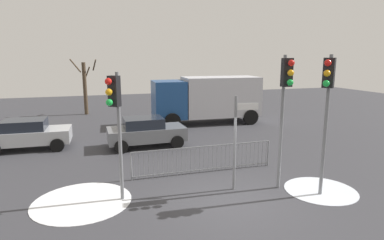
# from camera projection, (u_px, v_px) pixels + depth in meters

# --- Properties ---
(ground_plane) EXTENTS (60.00, 60.00, 0.00)m
(ground_plane) POSITION_uv_depth(u_px,v_px,m) (231.00, 200.00, 10.09)
(ground_plane) COLOR #38383D
(traffic_light_foreground_left) EXTENTS (0.46, 0.48, 4.00)m
(traffic_light_foreground_left) POSITION_uv_depth(u_px,v_px,m) (115.00, 109.00, 9.44)
(traffic_light_foreground_left) COLOR slate
(traffic_light_foreground_left) RESTS_ON ground
(traffic_light_rear_left) EXTENTS (0.34, 0.57, 4.50)m
(traffic_light_rear_left) POSITION_uv_depth(u_px,v_px,m) (285.00, 93.00, 10.28)
(traffic_light_rear_left) COLOR slate
(traffic_light_rear_left) RESTS_ON ground
(traffic_light_rear_right) EXTENTS (0.48, 0.45, 4.51)m
(traffic_light_rear_right) POSITION_uv_depth(u_px,v_px,m) (327.00, 95.00, 9.76)
(traffic_light_rear_right) COLOR slate
(traffic_light_rear_right) RESTS_ON ground
(direction_sign_post) EXTENTS (0.78, 0.21, 3.20)m
(direction_sign_post) POSITION_uv_depth(u_px,v_px,m) (237.00, 138.00, 10.59)
(direction_sign_post) COLOR slate
(direction_sign_post) RESTS_ON ground
(pedestrian_guard_railing) EXTENTS (5.64, 0.09, 1.07)m
(pedestrian_guard_railing) POSITION_uv_depth(u_px,v_px,m) (204.00, 159.00, 12.39)
(pedestrian_guard_railing) COLOR slate
(pedestrian_guard_railing) RESTS_ON ground
(car_silver_mid) EXTENTS (3.85, 2.01, 1.47)m
(car_silver_mid) POSITION_uv_depth(u_px,v_px,m) (28.00, 134.00, 15.50)
(car_silver_mid) COLOR #B2B5BA
(car_silver_mid) RESTS_ON ground
(car_grey_near) EXTENTS (3.83, 1.98, 1.47)m
(car_grey_near) POSITION_uv_depth(u_px,v_px,m) (146.00, 131.00, 16.00)
(car_grey_near) COLOR slate
(car_grey_near) RESTS_ON ground
(delivery_truck) EXTENTS (7.14, 2.97, 3.10)m
(delivery_truck) POSITION_uv_depth(u_px,v_px,m) (207.00, 98.00, 21.40)
(delivery_truck) COLOR silver
(delivery_truck) RESTS_ON ground
(bare_tree_left) EXTENTS (1.95, 1.92, 4.26)m
(bare_tree_left) POSITION_uv_depth(u_px,v_px,m) (85.00, 86.00, 24.61)
(bare_tree_left) COLOR #473828
(bare_tree_left) RESTS_ON ground
(snow_patch_kerb) EXTENTS (3.03, 3.03, 0.01)m
(snow_patch_kerb) POSITION_uv_depth(u_px,v_px,m) (82.00, 202.00, 9.97)
(snow_patch_kerb) COLOR white
(snow_patch_kerb) RESTS_ON ground
(snow_patch_island) EXTENTS (2.37, 2.37, 0.01)m
(snow_patch_island) POSITION_uv_depth(u_px,v_px,m) (320.00, 190.00, 10.82)
(snow_patch_island) COLOR silver
(snow_patch_island) RESTS_ON ground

